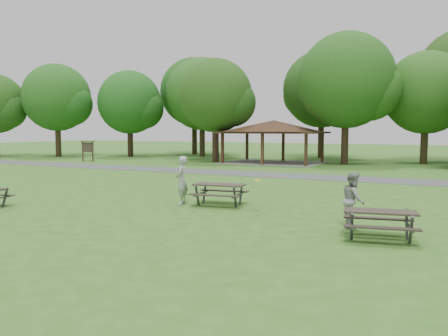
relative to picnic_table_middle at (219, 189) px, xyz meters
The scene contains 17 objects.
ground 2.95m from the picnic_table_middle, 123.44° to the right, with size 160.00×160.00×0.00m, color #32661D.
asphalt_path 11.72m from the picnic_table_middle, 97.79° to the left, with size 120.00×3.20×0.02m, color #48484A.
pavilion 22.44m from the picnic_table_middle, 104.50° to the left, with size 8.60×7.01×3.76m.
notice_board 26.64m from the picnic_table_middle, 144.15° to the left, with size 1.60×0.30×1.88m.
tree_row_a 35.86m from the picnic_table_middle, 146.36° to the left, with size 7.56×7.20×9.97m.
tree_row_b 32.66m from the picnic_table_middle, 134.22° to the left, with size 7.14×6.80×9.28m.
tree_row_c 31.36m from the picnic_table_middle, 120.19° to the left, with size 8.19×7.80×10.67m.
tree_row_d 23.27m from the picnic_table_middle, 117.56° to the left, with size 6.93×6.60×9.27m.
tree_row_e 23.45m from the picnic_table_middle, 88.70° to the left, with size 8.40×8.00×11.02m.
tree_row_f 27.42m from the picnic_table_middle, 76.03° to the left, with size 7.35×7.00×9.55m.
tree_deep_a 35.94m from the picnic_table_middle, 121.54° to the left, with size 8.40×8.00×11.38m.
tree_deep_b 31.45m from the picnic_table_middle, 96.50° to the left, with size 8.40×8.00×11.13m.
picnic_table_middle is the anchor object (origin of this frame).
picnic_table_far 6.88m from the picnic_table_middle, 24.74° to the right, with size 2.12×1.83×0.81m.
frisbee_in_flight 2.34m from the picnic_table_middle, 27.21° to the right, with size 0.34×0.34×0.02m.
frisbee_thrower 1.55m from the picnic_table_middle, 164.56° to the right, with size 0.69×0.45×1.89m, color #A9A9AB.
frisbee_catcher 5.59m from the picnic_table_middle, 17.10° to the right, with size 0.81×0.63×1.67m, color gray.
Camera 1 is at (9.18, -12.55, 2.92)m, focal length 35.00 mm.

